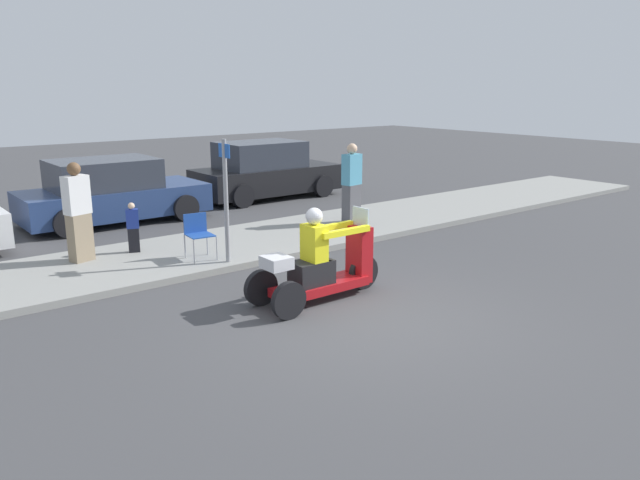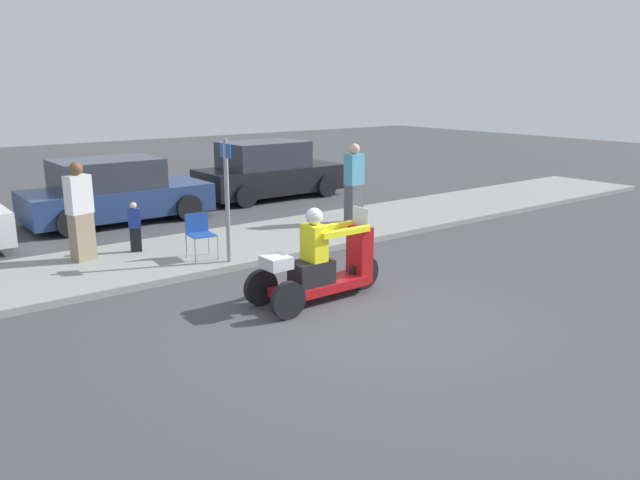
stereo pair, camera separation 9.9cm
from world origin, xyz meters
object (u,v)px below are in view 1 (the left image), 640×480
(parked_car_lot_left, at_px, (265,172))
(parked_car_lot_far, at_px, (111,193))
(folding_chair_set_back, at_px, (198,231))
(street_sign, at_px, (226,196))
(spectator_far_back, at_px, (352,185))
(spectator_mid_group, at_px, (78,214))
(spectator_with_child, at_px, (133,228))
(motorcycle_trike, at_px, (321,267))

(parked_car_lot_left, bearing_deg, parked_car_lot_far, -173.86)
(folding_chair_set_back, height_order, parked_car_lot_left, parked_car_lot_left)
(parked_car_lot_left, bearing_deg, folding_chair_set_back, -133.30)
(parked_car_lot_far, bearing_deg, street_sign, -87.28)
(spectator_far_back, height_order, street_sign, street_sign)
(folding_chair_set_back, bearing_deg, spectator_mid_group, 147.16)
(spectator_with_child, bearing_deg, parked_car_lot_left, 35.21)
(motorcycle_trike, height_order, street_sign, street_sign)
(spectator_with_child, xyz_separation_m, street_sign, (1.07, -1.70, 0.74))
(spectator_with_child, bearing_deg, folding_chair_set_back, -55.63)
(motorcycle_trike, relative_size, parked_car_lot_left, 0.54)
(motorcycle_trike, relative_size, spectator_with_child, 2.39)
(spectator_with_child, xyz_separation_m, folding_chair_set_back, (0.78, -1.14, 0.04))
(parked_car_lot_far, bearing_deg, spectator_with_child, -103.67)
(spectator_mid_group, xyz_separation_m, spectator_far_back, (5.97, -0.57, 0.01))
(spectator_mid_group, distance_m, street_sign, 2.69)
(parked_car_lot_far, distance_m, street_sign, 5.14)
(spectator_mid_group, xyz_separation_m, parked_car_lot_left, (6.51, 3.90, -0.22))
(spectator_far_back, relative_size, spectator_with_child, 1.90)
(folding_chair_set_back, bearing_deg, parked_car_lot_far, 89.41)
(spectator_mid_group, bearing_deg, spectator_far_back, -5.44)
(folding_chair_set_back, bearing_deg, spectator_with_child, 124.37)
(spectator_with_child, height_order, parked_car_lot_left, parked_car_lot_left)
(parked_car_lot_left, height_order, street_sign, street_sign)
(motorcycle_trike, height_order, spectator_mid_group, spectator_mid_group)
(parked_car_lot_far, bearing_deg, folding_chair_set_back, -90.59)
(motorcycle_trike, height_order, spectator_with_child, motorcycle_trike)
(parked_car_lot_left, xyz_separation_m, street_sign, (-4.46, -5.60, 0.55))
(motorcycle_trike, distance_m, parked_car_lot_far, 7.48)
(motorcycle_trike, distance_m, spectator_far_back, 5.07)
(spectator_mid_group, height_order, folding_chair_set_back, spectator_mid_group)
(motorcycle_trike, distance_m, spectator_with_child, 4.28)
(spectator_mid_group, relative_size, spectator_with_child, 1.87)
(folding_chair_set_back, xyz_separation_m, street_sign, (0.29, -0.56, 0.69))
(motorcycle_trike, xyz_separation_m, folding_chair_set_back, (-0.56, 2.93, 0.11))
(spectator_far_back, height_order, folding_chair_set_back, spectator_far_back)
(motorcycle_trike, xyz_separation_m, street_sign, (-0.27, 2.37, 0.80))
(parked_car_lot_left, bearing_deg, motorcycle_trike, -117.72)
(spectator_far_back, bearing_deg, folding_chair_set_back, -172.28)
(spectator_mid_group, height_order, street_sign, street_sign)
(motorcycle_trike, bearing_deg, spectator_with_child, 108.25)
(spectator_with_child, relative_size, parked_car_lot_far, 0.22)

